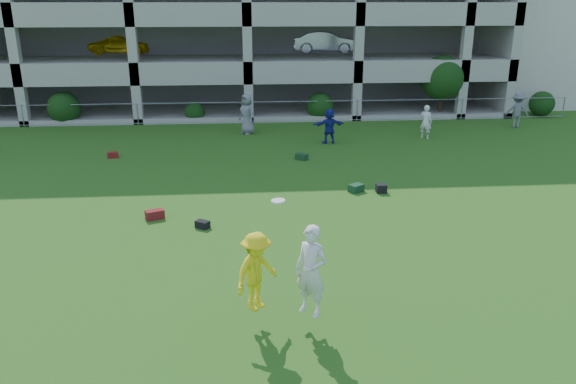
{
  "coord_description": "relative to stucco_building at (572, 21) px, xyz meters",
  "views": [
    {
      "loc": [
        -0.39,
        -11.54,
        6.39
      ],
      "look_at": [
        0.82,
        3.0,
        1.4
      ],
      "focal_mm": 35.0,
      "sensor_mm": 36.0,
      "label": 1
    }
  ],
  "objects": [
    {
      "name": "bystander_c",
      "position": [
        -23.14,
        -11.59,
        -4.0
      ],
      "size": [
        1.11,
        1.16,
        2.01
      ],
      "primitive_type": "imported",
      "rotation": [
        0.0,
        0.0,
        -0.89
      ],
      "color": "slate",
      "rests_on": "ground"
    },
    {
      "name": "bag_green_c",
      "position": [
        -19.44,
        -21.06,
        -4.87
      ],
      "size": [
        0.61,
        0.58,
        0.26
      ],
      "primitive_type": "cube",
      "rotation": [
        0.0,
        0.0,
        0.63
      ],
      "color": "#12341D",
      "rests_on": "ground"
    },
    {
      "name": "bag_red_a",
      "position": [
        -26.15,
        -23.12,
        -4.86
      ],
      "size": [
        0.62,
        0.49,
        0.28
      ],
      "primitive_type": "cube",
      "rotation": [
        0.0,
        0.0,
        0.41
      ],
      "color": "#601A10",
      "rests_on": "ground"
    },
    {
      "name": "crate_d",
      "position": [
        -18.58,
        -21.22,
        -4.85
      ],
      "size": [
        0.35,
        0.35,
        0.3
      ],
      "primitive_type": "cube",
      "rotation": [
        0.0,
        0.0,
        -0.01
      ],
      "color": "black",
      "rests_on": "ground"
    },
    {
      "name": "ground",
      "position": [
        -23.0,
        -28.0,
        -5.0
      ],
      "size": [
        100.0,
        100.0,
        0.0
      ],
      "primitive_type": "plane",
      "color": "#235114",
      "rests_on": "ground"
    },
    {
      "name": "bystander_f",
      "position": [
        -8.92,
        -11.32,
        -4.09
      ],
      "size": [
        1.31,
        0.96,
        1.83
      ],
      "primitive_type": "imported",
      "rotation": [
        0.0,
        0.0,
        2.88
      ],
      "color": "slate",
      "rests_on": "ground"
    },
    {
      "name": "shrub_row",
      "position": [
        -18.41,
        -8.3,
        -3.49
      ],
      "size": [
        34.38,
        2.52,
        3.5
      ],
      "color": "#163D11",
      "rests_on": "ground"
    },
    {
      "name": "parking_garage",
      "position": [
        -23.01,
        -0.3,
        1.01
      ],
      "size": [
        30.0,
        14.0,
        12.0
      ],
      "color": "#9E998C",
      "rests_on": "ground"
    },
    {
      "name": "stucco_building",
      "position": [
        0.0,
        0.0,
        0.0
      ],
      "size": [
        16.0,
        14.0,
        10.0
      ],
      "primitive_type": "cube",
      "color": "beige",
      "rests_on": "ground"
    },
    {
      "name": "bystander_e",
      "position": [
        -14.5,
        -13.35,
        -4.18
      ],
      "size": [
        0.71,
        0.67,
        1.64
      ],
      "primitive_type": "imported",
      "rotation": [
        0.0,
        0.0,
        2.49
      ],
      "color": "white",
      "rests_on": "ground"
    },
    {
      "name": "bag_green_g",
      "position": [
        -20.91,
        -16.73,
        -4.88
      ],
      "size": [
        0.57,
        0.56,
        0.25
      ],
      "primitive_type": "cube",
      "rotation": [
        0.0,
        0.0,
        -0.74
      ],
      "color": "#13341F",
      "rests_on": "ground"
    },
    {
      "name": "bag_red_f",
      "position": [
        -28.95,
        -15.75,
        -4.88
      ],
      "size": [
        0.5,
        0.37,
        0.24
      ],
      "primitive_type": "cube",
      "rotation": [
        0.0,
        0.0,
        0.21
      ],
      "color": "#5F1810",
      "rests_on": "ground"
    },
    {
      "name": "bag_black_b",
      "position": [
        -24.64,
        -23.99,
        -4.89
      ],
      "size": [
        0.47,
        0.43,
        0.22
      ],
      "primitive_type": "cube",
      "rotation": [
        0.0,
        0.0,
        -0.58
      ],
      "color": "black",
      "rests_on": "ground"
    },
    {
      "name": "fence",
      "position": [
        -23.0,
        -9.0,
        -4.39
      ],
      "size": [
        36.06,
        0.06,
        1.2
      ],
      "color": "gray",
      "rests_on": "ground"
    },
    {
      "name": "bystander_d",
      "position": [
        -19.32,
        -13.92,
        -4.18
      ],
      "size": [
        1.58,
        0.71,
        1.64
      ],
      "primitive_type": "imported",
      "rotation": [
        0.0,
        0.0,
        3.3
      ],
      "color": "navy",
      "rests_on": "ground"
    },
    {
      "name": "frisbee_contest",
      "position": [
        -22.8,
        -29.46,
        -3.74
      ],
      "size": [
        2.09,
        1.22,
        2.46
      ],
      "color": "yellow",
      "rests_on": "ground"
    }
  ]
}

